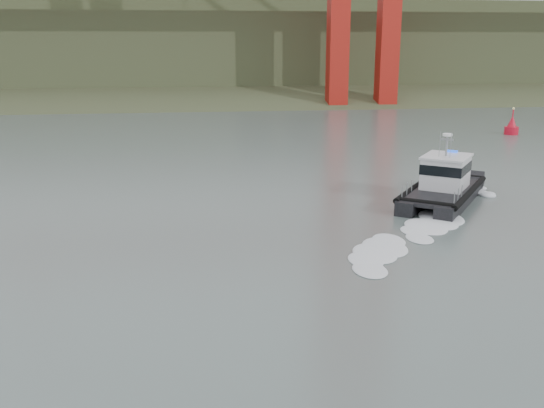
{
  "coord_description": "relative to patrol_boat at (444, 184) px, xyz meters",
  "views": [
    {
      "loc": [
        -4.91,
        -19.47,
        10.19
      ],
      "look_at": [
        -1.08,
        9.11,
        2.4
      ],
      "focal_mm": 40.0,
      "sensor_mm": 36.0,
      "label": 1
    }
  ],
  "objects": [
    {
      "name": "headlands",
      "position": [
        -11.28,
        108.39,
        5.89
      ],
      "size": [
        500.0,
        105.36,
        27.12
      ],
      "color": "#313C22",
      "rests_on": "ground"
    },
    {
      "name": "nav_buoy",
      "position": [
        19.54,
        27.15,
        -0.32
      ],
      "size": [
        1.54,
        1.54,
        3.2
      ],
      "color": "red",
      "rests_on": "ground"
    },
    {
      "name": "patrol_boat",
      "position": [
        0.0,
        0.0,
        0.0
      ],
      "size": [
        8.43,
        9.73,
        4.63
      ],
      "rotation": [
        0.0,
        0.0,
        -0.63
      ],
      "color": "black",
      "rests_on": "ground"
    },
    {
      "name": "ground",
      "position": [
        -11.28,
        -17.11,
        -1.16
      ],
      "size": [
        400.0,
        400.0,
        0.0
      ],
      "primitive_type": "plane",
      "color": "#4B5954",
      "rests_on": "ground"
    }
  ]
}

